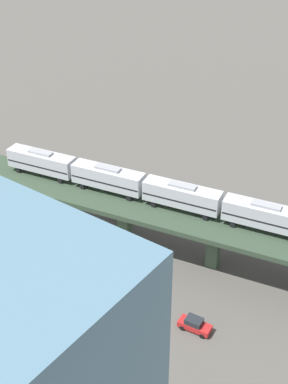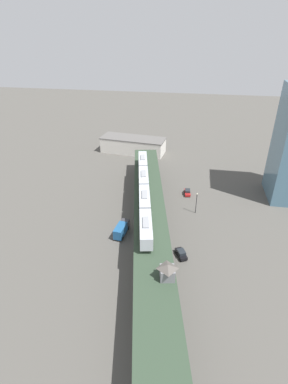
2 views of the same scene
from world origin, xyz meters
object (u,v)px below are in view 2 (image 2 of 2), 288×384
Objects in this scene: signal_hut at (167,271)px; street_car_red at (187,192)px; warehouse_building at (133,145)px; street_car_black at (181,253)px; delivery_truck at (121,229)px; street_lamp at (196,201)px; subway_train at (144,189)px.

signal_hut is 0.83× the size of street_car_red.
signal_hut is 86.12m from warehouse_building.
street_car_red is (0.12, 31.87, 0.00)m from street_car_black.
street_lamp reaches higher than delivery_truck.
subway_train is 6.67× the size of delivery_truck.
street_car_black is 1.04× the size of street_car_red.
subway_train is 10.41× the size of street_car_black.
signal_hut is at bearing -97.97° from street_car_black.
subway_train is 31.91m from signal_hut.
subway_train is 54.47m from warehouse_building.
street_lamp is 54.64m from warehouse_building.
delivery_truck reaches higher than street_car_black.
street_car_black is 17.96m from delivery_truck.
signal_hut is at bearing -56.24° from delivery_truck.
subway_train reaches higher than signal_hut.
street_car_red is 11.95m from street_lamp.
street_car_black is 0.16× the size of warehouse_building.
signal_hut reaches higher than street_car_black.
subway_train is 21.20m from street_car_black.
street_lamp is at bearing -75.04° from street_car_red.
warehouse_building is at bearing 106.08° from signal_hut.
delivery_truck is 24.68m from street_lamp.
subway_train is at bearing -158.51° from street_lamp.
street_car_red is at bearing -53.39° from warehouse_building.
subway_train is at bearing 107.90° from signal_hut.
signal_hut is 0.51× the size of delivery_truck.
street_lamp is (3.09, 20.74, 3.17)m from street_car_black.
subway_train reaches higher than warehouse_building.
warehouse_building is (-9.18, 60.68, 1.65)m from delivery_truck.
signal_hut is 17.89m from street_car_black.
street_lamp is 0.23× the size of warehouse_building.
street_lamp is (19.89, 14.42, 2.35)m from delivery_truck.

